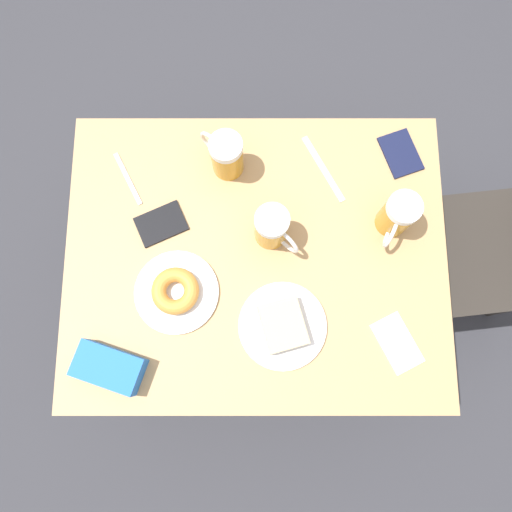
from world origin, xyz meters
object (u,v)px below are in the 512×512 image
object	(u,v)px
beer_mug_center	(272,228)
knife	(323,169)
passport_far_edge	(401,153)
blue_pouch	(109,367)
plate_with_cake	(283,326)
plate_with_donut	(176,291)
fork	(128,179)
beer_mug_left	(226,155)
passport_near_edge	(161,224)
napkin_folded	(397,343)
beer_mug_right	(397,216)

from	to	relation	value
beer_mug_center	knife	distance (m)	0.24
passport_far_edge	blue_pouch	distance (m)	0.95
blue_pouch	knife	bearing A→B (deg)	134.22
plate_with_cake	plate_with_donut	size ratio (longest dim) A/B	1.03
blue_pouch	fork	bearing A→B (deg)	178.71
beer_mug_left	passport_near_edge	size ratio (longest dim) A/B	0.94
beer_mug_left	plate_with_cake	bearing A→B (deg)	18.43
napkin_folded	passport_near_edge	bearing A→B (deg)	-117.16
beer_mug_right	passport_near_edge	bearing A→B (deg)	-89.80
napkin_folded	blue_pouch	xyz separation A→B (m)	(0.06, -0.71, 0.03)
passport_near_edge	napkin_folded	bearing A→B (deg)	62.84
beer_mug_center	beer_mug_right	world-z (taller)	same
beer_mug_center	beer_mug_left	bearing A→B (deg)	-148.77
beer_mug_center	blue_pouch	xyz separation A→B (m)	(0.34, -0.40, -0.04)
plate_with_cake	knife	world-z (taller)	plate_with_cake
beer_mug_center	passport_near_edge	distance (m)	0.30
passport_near_edge	beer_mug_center	bearing A→B (deg)	84.15
beer_mug_right	knife	world-z (taller)	beer_mug_right
passport_far_edge	plate_with_cake	bearing A→B (deg)	-35.02
passport_near_edge	passport_far_edge	xyz separation A→B (m)	(-0.20, 0.65, 0.00)
fork	blue_pouch	distance (m)	0.50
beer_mug_center	fork	xyz separation A→B (m)	(-0.16, -0.39, -0.07)
beer_mug_right	passport_far_edge	size ratio (longest dim) A/B	0.95
plate_with_cake	passport_far_edge	size ratio (longest dim) A/B	1.51
beer_mug_left	beer_mug_center	distance (m)	0.23
plate_with_donut	knife	size ratio (longest dim) A/B	1.13
plate_with_donut	fork	world-z (taller)	plate_with_donut
beer_mug_center	passport_far_edge	xyz separation A→B (m)	(-0.23, 0.35, -0.07)
fork	blue_pouch	xyz separation A→B (m)	(0.50, -0.01, 0.03)
passport_near_edge	knife	bearing A→B (deg)	109.73
beer_mug_left	beer_mug_right	distance (m)	0.46
napkin_folded	knife	world-z (taller)	napkin_folded
beer_mug_left	passport_near_edge	distance (m)	0.25
beer_mug_center	beer_mug_right	distance (m)	0.32
plate_with_cake	beer_mug_center	world-z (taller)	beer_mug_center
beer_mug_left	fork	world-z (taller)	beer_mug_left
plate_with_donut	beer_mug_center	xyz separation A→B (m)	(-0.15, 0.25, 0.05)
beer_mug_center	blue_pouch	world-z (taller)	beer_mug_center
fork	knife	world-z (taller)	same
plate_with_cake	plate_with_donut	world-z (taller)	plate_with_cake
passport_far_edge	passport_near_edge	bearing A→B (deg)	-72.84
passport_far_edge	beer_mug_left	bearing A→B (deg)	-85.87
napkin_folded	plate_with_donut	bearing A→B (deg)	-102.96
napkin_folded	passport_far_edge	xyz separation A→B (m)	(-0.51, 0.04, 0.00)
fork	beer_mug_center	bearing A→B (deg)	67.93
beer_mug_right	passport_near_edge	world-z (taller)	beer_mug_right
plate_with_cake	beer_mug_left	world-z (taller)	beer_mug_left
plate_with_cake	napkin_folded	world-z (taller)	plate_with_cake
beer_mug_left	blue_pouch	size ratio (longest dim) A/B	0.78
beer_mug_left	passport_near_edge	world-z (taller)	beer_mug_left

